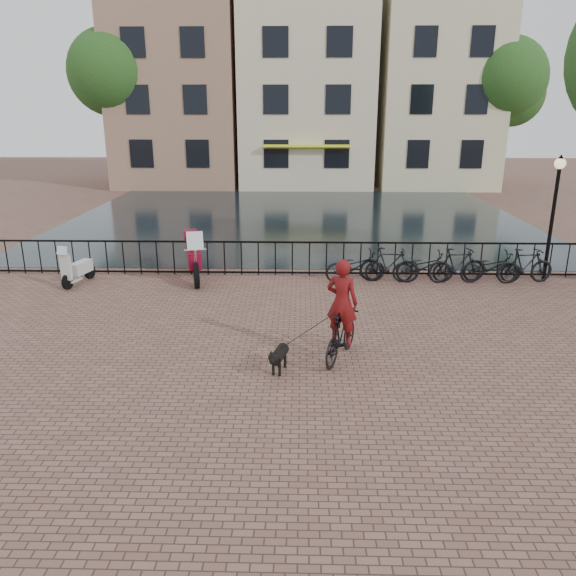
{
  "coord_description": "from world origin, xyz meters",
  "views": [
    {
      "loc": [
        0.28,
        -7.94,
        4.7
      ],
      "look_at": [
        0.0,
        3.0,
        1.2
      ],
      "focal_mm": 35.0,
      "sensor_mm": 36.0,
      "label": 1
    }
  ],
  "objects_px": {
    "lamp_post": "(555,198)",
    "dog": "(279,358)",
    "scooter": "(77,262)",
    "cyclist": "(342,316)",
    "motorcycle": "(193,252)"
  },
  "relations": [
    {
      "from": "cyclist",
      "to": "lamp_post",
      "type": "bearing_deg",
      "value": -115.78
    },
    {
      "from": "cyclist",
      "to": "dog",
      "type": "height_order",
      "value": "cyclist"
    },
    {
      "from": "lamp_post",
      "to": "dog",
      "type": "distance_m",
      "value": 9.69
    },
    {
      "from": "cyclist",
      "to": "dog",
      "type": "bearing_deg",
      "value": 48.9
    },
    {
      "from": "cyclist",
      "to": "dog",
      "type": "relative_size",
      "value": 2.76
    },
    {
      "from": "cyclist",
      "to": "dog",
      "type": "distance_m",
      "value": 1.45
    },
    {
      "from": "lamp_post",
      "to": "scooter",
      "type": "height_order",
      "value": "lamp_post"
    },
    {
      "from": "lamp_post",
      "to": "scooter",
      "type": "distance_m",
      "value": 13.31
    },
    {
      "from": "dog",
      "to": "scooter",
      "type": "xyz_separation_m",
      "value": [
        -5.85,
        5.4,
        0.35
      ]
    },
    {
      "from": "cyclist",
      "to": "scooter",
      "type": "height_order",
      "value": "cyclist"
    },
    {
      "from": "motorcycle",
      "to": "scooter",
      "type": "relative_size",
      "value": 1.68
    },
    {
      "from": "dog",
      "to": "motorcycle",
      "type": "bearing_deg",
      "value": 128.4
    },
    {
      "from": "cyclist",
      "to": "scooter",
      "type": "xyz_separation_m",
      "value": [
        -7.03,
        4.82,
        -0.28
      ]
    },
    {
      "from": "lamp_post",
      "to": "dog",
      "type": "xyz_separation_m",
      "value": [
        -7.33,
        -5.98,
        -2.1
      ]
    },
    {
      "from": "scooter",
      "to": "cyclist",
      "type": "bearing_deg",
      "value": -21.49
    }
  ]
}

